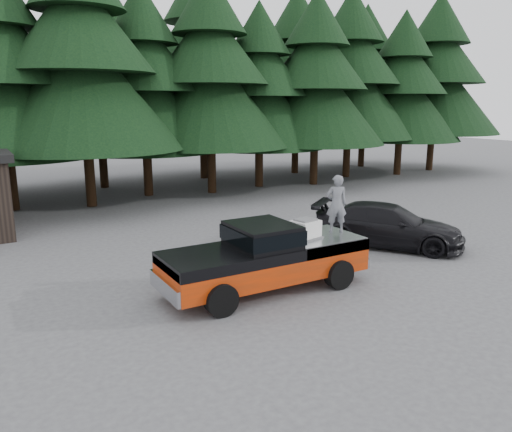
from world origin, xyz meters
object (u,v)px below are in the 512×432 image
pickup_truck (265,267)px  parked_car (388,225)px  air_compressor (305,230)px  man_on_bed (336,204)px

pickup_truck → parked_car: 6.34m
air_compressor → man_on_bed: (1.20, 0.11, 0.62)m
air_compressor → parked_car: air_compressor is taller
pickup_truck → parked_car: bearing=13.8°
pickup_truck → parked_car: parked_car is taller
man_on_bed → parked_car: 4.20m
air_compressor → man_on_bed: bearing=-7.6°
pickup_truck → man_on_bed: bearing=0.8°
man_on_bed → parked_car: bearing=-135.3°
air_compressor → parked_car: size_ratio=0.14×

